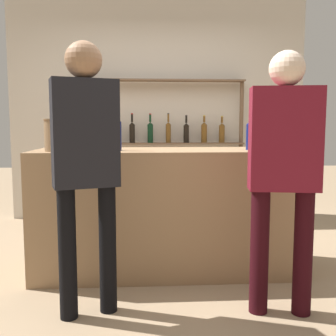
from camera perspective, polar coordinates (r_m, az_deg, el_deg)
ground_plane at (r=3.37m, az=0.00°, el=-14.46°), size 16.00×16.00×0.00m
bar_counter at (r=3.23m, az=0.00°, el=-6.16°), size 2.12×0.69×1.00m
back_wall at (r=5.10m, az=-1.36°, el=8.60°), size 3.72×0.12×2.80m
back_shelf at (r=4.92m, az=-1.17°, el=5.84°), size 2.12×0.18×1.75m
counter_bottle_0 at (r=3.06m, az=-7.52°, el=5.07°), size 0.08×0.08×0.34m
counter_bottle_1 at (r=3.11m, az=15.87°, el=4.84°), size 0.07×0.07×0.34m
counter_bottle_2 at (r=3.19m, az=11.93°, el=4.85°), size 0.07×0.07×0.32m
ice_bucket at (r=3.06m, az=-15.55°, el=4.63°), size 0.23×0.23×0.24m
customer_right at (r=2.51m, az=16.49°, el=0.79°), size 0.44×0.25×1.64m
customer_left at (r=2.43m, az=-11.85°, el=1.83°), size 0.43×0.29×1.69m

